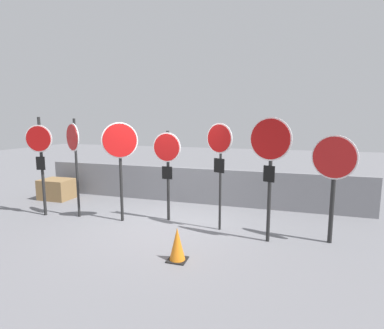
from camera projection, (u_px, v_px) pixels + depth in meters
The scene contains 11 objects.
ground_plane at pixel (167, 225), 7.13m from camera, with size 40.00×40.00×0.00m, color slate.
fence_back at pixel (192, 186), 8.97m from camera, with size 9.89×0.12×1.06m.
stop_sign_0 at pixel (40, 151), 7.57m from camera, with size 0.67×0.21×2.55m.
stop_sign_1 at pixel (74, 147), 7.44m from camera, with size 0.62×0.36×2.51m.
stop_sign_2 at pixel (120, 150), 7.12m from camera, with size 0.72×0.50×2.42m.
stop_sign_3 at pixel (167, 158), 7.20m from camera, with size 0.71×0.14×2.22m.
stop_sign_4 at pixel (220, 151), 6.53m from camera, with size 0.61×0.29×2.41m.
stop_sign_5 at pixel (270, 153), 5.86m from camera, with size 0.82×0.29×2.53m.
stop_sign_6 at pixel (334, 169), 5.83m from camera, with size 0.80×0.39×2.19m.
traffic_cone_0 at pixel (177, 244), 5.27m from camera, with size 0.34×0.34×0.60m.
storage_crate at pixel (57, 189), 9.45m from camera, with size 0.95×0.73×0.63m.
Camera 1 is at (2.60, -6.35, 2.46)m, focal length 28.00 mm.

